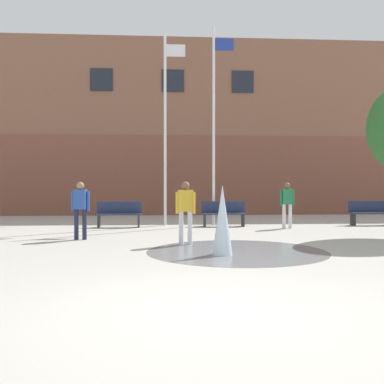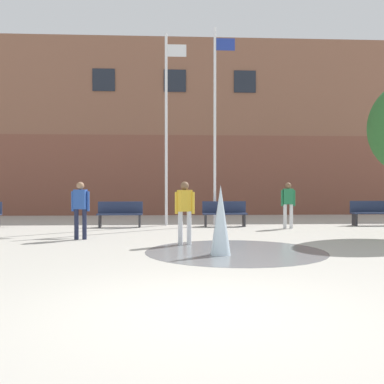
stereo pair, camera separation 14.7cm
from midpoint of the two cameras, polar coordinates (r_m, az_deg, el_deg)
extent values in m
plane|color=#B2ADA3|center=(5.58, 0.83, -14.74)|extent=(100.00, 100.00, 0.00)
cube|color=brown|center=(25.36, -2.77, 2.00)|extent=(36.00, 6.00, 4.00)
cube|color=brown|center=(25.83, -2.78, 11.90)|extent=(36.00, 6.00, 4.88)
cube|color=#1E232D|center=(23.13, -11.61, 13.80)|extent=(1.10, 0.06, 1.10)
cube|color=#1E232D|center=(22.93, -2.65, 13.94)|extent=(1.10, 0.06, 1.10)
cube|color=#1E232D|center=(23.26, 6.26, 13.74)|extent=(1.10, 0.06, 1.10)
cylinder|color=gray|center=(10.28, 5.31, -7.50)|extent=(4.09, 4.09, 0.01)
cone|color=silver|center=(9.67, 3.44, -3.55)|extent=(0.44, 0.44, 1.51)
cube|color=#28282D|center=(16.26, -11.99, -3.66)|extent=(0.06, 0.40, 0.44)
cube|color=#28282D|center=(16.12, -7.05, -3.68)|extent=(0.06, 0.40, 0.44)
cube|color=#232D4C|center=(16.16, -9.53, -2.81)|extent=(1.60, 0.44, 0.05)
cube|color=#232D4C|center=(16.34, -9.47, -1.94)|extent=(1.60, 0.04, 0.42)
cube|color=#28282D|center=(16.24, 1.34, -3.64)|extent=(0.06, 0.40, 0.44)
cube|color=#28282D|center=(16.42, 6.22, -3.60)|extent=(0.06, 0.40, 0.44)
cube|color=#232D4C|center=(16.30, 3.80, -2.77)|extent=(1.60, 0.44, 0.05)
cube|color=#232D4C|center=(16.48, 3.71, -1.91)|extent=(1.60, 0.04, 0.42)
cube|color=#28282D|center=(17.71, 19.53, -3.32)|extent=(0.06, 0.40, 0.44)
cube|color=#232D4C|center=(17.99, 21.59, -2.48)|extent=(1.60, 0.44, 0.05)
cube|color=#232D4C|center=(18.16, 21.32, -1.71)|extent=(1.60, 0.04, 0.42)
cylinder|color=silver|center=(15.86, 11.34, -3.05)|extent=(0.12, 0.12, 0.84)
cylinder|color=silver|center=(15.92, 12.10, -3.03)|extent=(0.12, 0.12, 0.84)
cube|color=#237547|center=(15.86, 11.73, -0.55)|extent=(0.35, 0.21, 0.54)
sphere|color=brown|center=(15.85, 11.73, 0.80)|extent=(0.21, 0.21, 0.21)
cylinder|color=#237547|center=(15.80, 11.00, -0.75)|extent=(0.08, 0.08, 0.55)
cylinder|color=#237547|center=(15.92, 12.46, -0.75)|extent=(0.08, 0.08, 0.55)
cylinder|color=#1E233D|center=(12.78, -14.79, -4.00)|extent=(0.12, 0.12, 0.84)
cylinder|color=#1E233D|center=(12.74, -13.82, -4.01)|extent=(0.12, 0.12, 0.84)
cube|color=#284C9E|center=(12.72, -14.32, -0.91)|extent=(0.38, 0.27, 0.54)
sphere|color=#997051|center=(12.71, -14.32, 0.78)|extent=(0.21, 0.21, 0.21)
cylinder|color=#284C9E|center=(12.76, -15.24, -1.16)|extent=(0.08, 0.08, 0.55)
cylinder|color=#284C9E|center=(12.68, -13.38, -1.16)|extent=(0.08, 0.08, 0.55)
cylinder|color=silver|center=(11.34, -1.76, -4.59)|extent=(0.12, 0.12, 0.84)
cylinder|color=silver|center=(11.35, -0.64, -4.59)|extent=(0.12, 0.12, 0.84)
cube|color=gold|center=(11.30, -1.20, -1.11)|extent=(0.39, 0.35, 0.54)
sphere|color=brown|center=(11.29, -1.20, 0.80)|extent=(0.21, 0.21, 0.21)
cylinder|color=gold|center=(11.29, -2.27, -1.39)|extent=(0.08, 0.08, 0.55)
cylinder|color=gold|center=(11.31, -0.14, -1.38)|extent=(0.08, 0.08, 0.55)
cylinder|color=silver|center=(16.84, -3.69, 7.90)|extent=(0.10, 0.10, 7.12)
cube|color=silver|center=(17.45, -2.33, 17.51)|extent=(0.70, 0.02, 0.45)
cylinder|color=silver|center=(16.96, 2.52, 8.30)|extent=(0.10, 0.10, 7.38)
cube|color=#233893|center=(17.66, 3.88, 18.19)|extent=(0.70, 0.02, 0.45)
camera|label=1|loc=(0.07, -90.32, -0.01)|focal=42.00mm
camera|label=2|loc=(0.07, 89.68, 0.01)|focal=42.00mm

